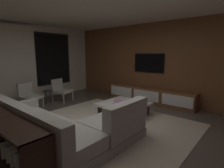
% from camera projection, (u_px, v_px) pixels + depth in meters
% --- Properties ---
extents(floor, '(9.20, 9.20, 0.00)m').
position_uv_depth(floor, '(92.00, 129.00, 3.99)').
color(floor, '#564C44').
extents(back_wall_with_window, '(6.60, 0.30, 2.70)m').
position_uv_depth(back_wall_with_window, '(17.00, 63.00, 6.03)').
color(back_wall_with_window, beige).
rests_on(back_wall_with_window, floor).
extents(media_wall, '(0.12, 7.80, 2.70)m').
position_uv_depth(media_wall, '(157.00, 63.00, 6.06)').
color(media_wall, brown).
rests_on(media_wall, floor).
extents(ceiling, '(8.20, 8.20, 0.00)m').
position_uv_depth(ceiling, '(90.00, 1.00, 3.54)').
color(ceiling, beige).
extents(area_rug, '(3.20, 3.80, 0.01)m').
position_uv_depth(area_rug, '(106.00, 125.00, 4.19)').
color(area_rug, beige).
rests_on(area_rug, floor).
extents(sectional_couch, '(1.98, 2.50, 0.82)m').
position_uv_depth(sectional_couch, '(63.00, 129.00, 3.26)').
color(sectional_couch, gray).
rests_on(sectional_couch, floor).
extents(coffee_table, '(1.16, 1.16, 0.36)m').
position_uv_depth(coffee_table, '(124.00, 109.00, 4.78)').
color(coffee_table, black).
rests_on(coffee_table, floor).
extents(book_stack_on_coffee_table, '(0.30, 0.20, 0.09)m').
position_uv_depth(book_stack_on_coffee_table, '(119.00, 102.00, 4.65)').
color(book_stack_on_coffee_table, blue).
rests_on(book_stack_on_coffee_table, coffee_table).
extents(accent_chair_near_window, '(0.66, 0.68, 0.78)m').
position_uv_depth(accent_chair_near_window, '(61.00, 89.00, 6.27)').
color(accent_chair_near_window, '#B2ADA0').
rests_on(accent_chair_near_window, floor).
extents(accent_chair_by_curtain, '(0.66, 0.68, 0.78)m').
position_uv_depth(accent_chair_by_curtain, '(29.00, 95.00, 5.41)').
color(accent_chair_by_curtain, '#B2ADA0').
rests_on(accent_chair_by_curtain, floor).
extents(side_stool, '(0.32, 0.32, 0.46)m').
position_uv_depth(side_stool, '(48.00, 93.00, 5.87)').
color(side_stool, '#333338').
rests_on(side_stool, floor).
extents(media_console, '(0.46, 3.10, 0.52)m').
position_uv_depth(media_console, '(150.00, 95.00, 6.06)').
color(media_console, brown).
rests_on(media_console, floor).
extents(mounted_tv, '(0.05, 1.12, 0.65)m').
position_uv_depth(mounted_tv, '(149.00, 63.00, 6.14)').
color(mounted_tv, black).
extents(console_table_behind_couch, '(0.40, 2.10, 0.74)m').
position_uv_depth(console_table_behind_couch, '(5.00, 139.00, 2.64)').
color(console_table_behind_couch, black).
rests_on(console_table_behind_couch, floor).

